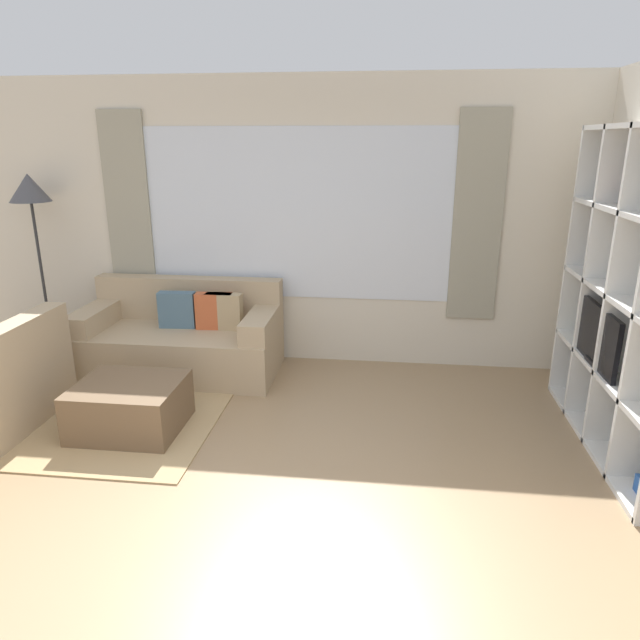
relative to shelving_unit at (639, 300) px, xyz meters
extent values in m
plane|color=#9E7F5B|center=(-2.56, -1.59, -1.10)|extent=(16.00, 16.00, 0.00)
cube|color=beige|center=(-2.56, 1.48, 0.25)|extent=(6.64, 0.07, 2.70)
cube|color=silver|center=(-2.56, 1.44, 0.35)|extent=(2.99, 0.01, 1.60)
cube|color=#9E9984|center=(-4.22, 1.42, 0.35)|extent=(0.44, 0.03, 1.90)
cube|color=#9E9984|center=(-0.89, 1.42, 0.35)|extent=(0.44, 0.03, 1.90)
cube|color=tan|center=(-3.99, -0.05, -1.09)|extent=(2.01, 1.67, 0.01)
cube|color=white|center=(-0.03, 0.00, 0.02)|extent=(0.38, 0.04, 2.24)
cube|color=white|center=(-0.03, 0.47, 0.02)|extent=(0.38, 0.04, 2.24)
cube|color=white|center=(-0.03, 0.94, 0.02)|extent=(0.38, 0.04, 2.24)
cube|color=white|center=(-0.03, 0.00, -1.08)|extent=(0.38, 1.88, 0.04)
cube|color=white|center=(-0.03, 0.00, -0.54)|extent=(0.38, 1.88, 0.04)
cube|color=white|center=(-0.03, 0.00, 0.02)|extent=(0.38, 1.88, 0.04)
cube|color=black|center=(-0.18, 0.11, -0.31)|extent=(0.04, 0.75, 0.43)
cube|color=black|center=(-0.16, 0.11, -0.51)|extent=(0.10, 0.24, 0.03)
cylinder|color=red|center=(-0.05, 0.27, 0.68)|extent=(0.08, 0.08, 0.17)
cube|color=#232328|center=(-0.05, 0.26, 0.64)|extent=(0.10, 0.10, 0.08)
cylinder|color=#388947|center=(-0.05, 0.68, -0.45)|extent=(0.07, 0.07, 0.15)
cube|color=tan|center=(-3.62, 0.93, -0.88)|extent=(1.84, 0.90, 0.43)
cube|color=tan|center=(-3.62, 1.29, -0.46)|extent=(1.84, 0.18, 0.42)
cube|color=tan|center=(-4.42, 0.93, -0.57)|extent=(0.24, 0.84, 0.19)
cube|color=tan|center=(-2.82, 0.93, -0.57)|extent=(0.24, 0.84, 0.19)
cube|color=slate|center=(-3.64, 1.01, -0.50)|extent=(0.35, 0.14, 0.34)
cube|color=#C65B33|center=(-3.28, 1.01, -0.50)|extent=(0.35, 0.14, 0.34)
cube|color=tan|center=(-3.19, 1.01, -0.50)|extent=(0.35, 0.14, 0.34)
cube|color=tan|center=(-4.77, 0.19, -0.57)|extent=(0.84, 0.24, 0.19)
cube|color=brown|center=(-3.60, -0.21, -0.91)|extent=(0.77, 0.68, 0.39)
cylinder|color=black|center=(-5.06, 1.16, -1.09)|extent=(0.26, 0.26, 0.02)
cylinder|color=#2D2D30|center=(-5.06, 1.16, -0.30)|extent=(0.03, 0.03, 1.55)
cone|color=#4C4C51|center=(-5.06, 1.16, 0.60)|extent=(0.38, 0.38, 0.26)
camera|label=1|loc=(-1.69, -3.93, 1.03)|focal=32.00mm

